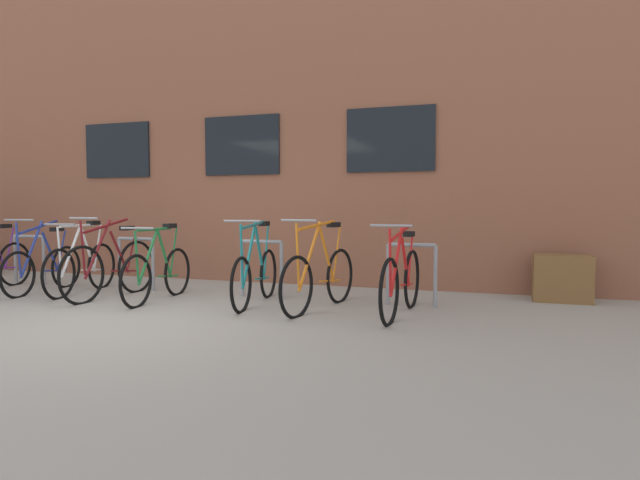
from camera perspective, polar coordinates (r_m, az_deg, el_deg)
ground_plane at (r=6.18m, az=-21.68°, el=-8.01°), size 42.00×42.00×0.00m
storefront_building at (r=11.49m, az=-1.87°, el=13.72°), size 28.00×5.61×6.49m
bike_rack at (r=7.68m, az=-13.02°, el=-2.02°), size 6.63×0.05×0.78m
bicycle_maroon at (r=7.70m, az=-21.32°, el=-2.74°), size 0.44×1.76×1.10m
bicycle_green at (r=7.24m, az=-16.81°, el=-3.28°), size 0.44×1.65×1.01m
bicycle_white at (r=8.26m, az=-23.99°, el=-2.54°), size 0.44×1.66×1.03m
bicycle_teal at (r=6.74m, az=-6.83°, el=-3.58°), size 0.44×1.71×1.08m
bicycle_blue at (r=8.59m, az=-27.31°, el=-2.52°), size 0.44×1.61×1.07m
bicycle_red at (r=6.07m, az=8.66°, el=-4.31°), size 0.44×1.77×1.05m
bicycle_orange at (r=6.35m, az=-0.01°, el=-3.88°), size 0.48×1.75×1.10m
planter_box at (r=7.56m, az=24.31°, el=-3.70°), size 0.70×0.44×0.60m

